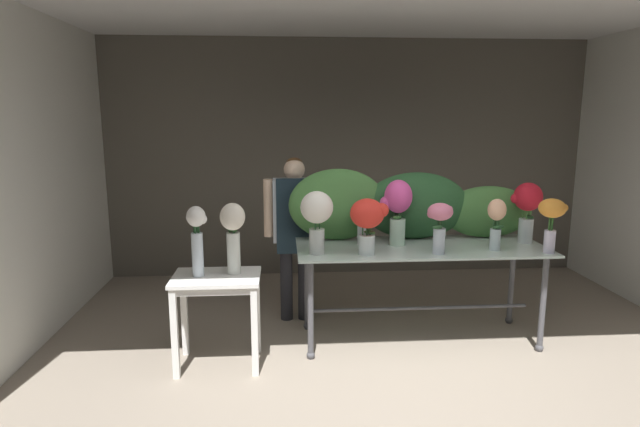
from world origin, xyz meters
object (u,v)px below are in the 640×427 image
(vase_rosy_ranunculus, at_px, (440,222))
(vase_peach_roses, at_px, (497,220))
(vase_fuchsia_tulips, at_px, (398,206))
(vase_lilac_hydrangea, at_px, (363,218))
(vase_scarlet_anemones, at_px, (368,219))
(vase_crimson_snapdragons, at_px, (527,205))
(florist, at_px, (295,222))
(vase_white_roses_tall, at_px, (197,236))
(vase_ivory_peonies, at_px, (317,214))
(vase_cream_lisianthus_tall, at_px, (233,232))
(vase_sunset_freesia, at_px, (552,216))
(display_table_glass, at_px, (420,261))
(side_table_white, at_px, (217,290))

(vase_rosy_ranunculus, xyz_separation_m, vase_peach_roses, (0.51, 0.08, -0.01))
(vase_fuchsia_tulips, bearing_deg, vase_lilac_hydrangea, 173.28)
(vase_scarlet_anemones, height_order, vase_crimson_snapdragons, vase_crimson_snapdragons)
(vase_scarlet_anemones, distance_m, vase_lilac_hydrangea, 0.34)
(vase_lilac_hydrangea, bearing_deg, florist, 141.12)
(vase_lilac_hydrangea, height_order, vase_white_roses_tall, vase_white_roses_tall)
(vase_white_roses_tall, bearing_deg, vase_fuchsia_tulips, 13.92)
(vase_fuchsia_tulips, bearing_deg, vase_rosy_ranunculus, -48.38)
(vase_rosy_ranunculus, height_order, vase_ivory_peonies, vase_ivory_peonies)
(vase_peach_roses, relative_size, vase_cream_lisianthus_tall, 0.77)
(vase_rosy_ranunculus, relative_size, vase_cream_lisianthus_tall, 0.74)
(vase_crimson_snapdragons, bearing_deg, vase_peach_roses, -147.46)
(vase_fuchsia_tulips, relative_size, vase_sunset_freesia, 1.26)
(vase_fuchsia_tulips, height_order, vase_sunset_freesia, vase_fuchsia_tulips)
(display_table_glass, relative_size, vase_cream_lisianthus_tall, 3.80)
(florist, distance_m, vase_lilac_hydrangea, 0.76)
(vase_sunset_freesia, bearing_deg, vase_peach_roses, 163.33)
(vase_peach_roses, xyz_separation_m, vase_sunset_freesia, (0.41, -0.12, 0.05))
(vase_sunset_freesia, bearing_deg, display_table_glass, 163.38)
(vase_rosy_ranunculus, bearing_deg, vase_ivory_peonies, 175.79)
(side_table_white, height_order, vase_lilac_hydrangea, vase_lilac_hydrangea)
(vase_scarlet_anemones, relative_size, vase_lilac_hydrangea, 1.21)
(vase_sunset_freesia, xyz_separation_m, vase_white_roses_tall, (-2.86, -0.05, -0.11))
(vase_rosy_ranunculus, relative_size, vase_white_roses_tall, 0.76)
(vase_ivory_peonies, distance_m, vase_white_roses_tall, 0.96)
(vase_fuchsia_tulips, distance_m, vase_cream_lisianthus_tall, 1.44)
(vase_sunset_freesia, bearing_deg, vase_ivory_peonies, 176.59)
(vase_crimson_snapdragons, distance_m, vase_sunset_freesia, 0.36)
(display_table_glass, height_order, vase_scarlet_anemones, vase_scarlet_anemones)
(vase_fuchsia_tulips, bearing_deg, display_table_glass, -16.15)
(vase_crimson_snapdragons, bearing_deg, vase_cream_lisianthus_tall, -171.87)
(side_table_white, xyz_separation_m, vase_scarlet_anemones, (1.22, 0.12, 0.53))
(florist, height_order, vase_fuchsia_tulips, florist)
(florist, xyz_separation_m, vase_crimson_snapdragons, (2.04, -0.50, 0.23))
(display_table_glass, bearing_deg, vase_ivory_peonies, -168.75)
(vase_white_roses_tall, distance_m, vase_cream_lisianthus_tall, 0.28)
(display_table_glass, bearing_deg, vase_peach_roses, -16.59)
(florist, height_order, vase_sunset_freesia, florist)
(side_table_white, distance_m, vase_white_roses_tall, 0.46)
(vase_rosy_ranunculus, xyz_separation_m, vase_white_roses_tall, (-1.94, -0.10, -0.07))
(vase_rosy_ranunculus, height_order, vase_sunset_freesia, vase_sunset_freesia)
(display_table_glass, height_order, vase_cream_lisianthus_tall, vase_cream_lisianthus_tall)
(vase_scarlet_anemones, xyz_separation_m, vase_cream_lisianthus_tall, (-1.08, -0.07, -0.08))
(florist, xyz_separation_m, vase_peach_roses, (1.67, -0.74, 0.15))
(vase_lilac_hydrangea, bearing_deg, vase_peach_roses, -13.87)
(display_table_glass, height_order, vase_peach_roses, vase_peach_roses)
(vase_rosy_ranunculus, distance_m, vase_cream_lisianthus_tall, 1.67)
(vase_white_roses_tall, bearing_deg, vase_rosy_ranunculus, 2.81)
(vase_fuchsia_tulips, height_order, vase_ivory_peonies, vase_fuchsia_tulips)
(vase_rosy_ranunculus, bearing_deg, vase_scarlet_anemones, 177.95)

